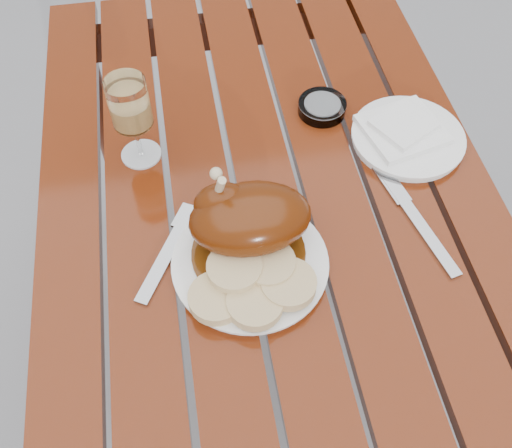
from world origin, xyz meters
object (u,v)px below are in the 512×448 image
at_px(wine_glass, 133,121).
at_px(table, 263,282).
at_px(side_plate, 408,138).
at_px(ashtray, 322,107).
at_px(dinner_plate, 250,264).

bearing_deg(wine_glass, table, -23.86).
xyz_separation_m(table, side_plate, (0.28, 0.05, 0.38)).
bearing_deg(table, side_plate, 9.23).
height_order(wine_glass, ashtray, wine_glass).
bearing_deg(side_plate, ashtray, 143.24).
distance_m(table, wine_glass, 0.52).
height_order(dinner_plate, ashtray, ashtray).
distance_m(wine_glass, ashtray, 0.37).
distance_m(table, side_plate, 0.48).
distance_m(dinner_plate, ashtray, 0.38).
distance_m(wine_glass, side_plate, 0.50).
bearing_deg(wine_glass, ashtray, 8.72).
xyz_separation_m(wine_glass, side_plate, (0.50, -0.05, -0.08)).
bearing_deg(dinner_plate, table, 71.99).
bearing_deg(dinner_plate, ashtray, 58.86).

